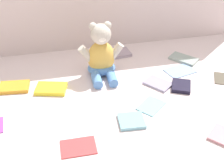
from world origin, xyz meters
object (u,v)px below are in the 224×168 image
at_px(book_case_7, 180,70).
at_px(book_case_2, 51,89).
at_px(teddy_bear, 101,56).
at_px(book_case_3, 131,121).
at_px(book_case_5, 121,53).
at_px(book_case_11, 184,59).
at_px(book_case_4, 14,87).
at_px(book_case_0, 151,105).
at_px(book_case_12, 181,86).
at_px(book_case_8, 158,84).
at_px(book_case_9, 78,147).

bearing_deg(book_case_7, book_case_2, 77.51).
relative_size(teddy_bear, book_case_7, 1.89).
bearing_deg(book_case_3, book_case_2, 49.93).
bearing_deg(book_case_5, book_case_11, 59.46).
xyz_separation_m(book_case_2, book_case_5, (0.37, 0.24, -0.00)).
xyz_separation_m(book_case_4, book_case_11, (0.81, 0.07, -0.00)).
relative_size(teddy_bear, book_case_11, 1.90).
bearing_deg(book_case_11, book_case_5, 115.78).
xyz_separation_m(book_case_0, book_case_2, (-0.38, 0.20, 0.00)).
bearing_deg(book_case_0, book_case_5, 141.55).
relative_size(book_case_2, book_case_3, 1.35).
xyz_separation_m(book_case_4, book_case_5, (0.52, 0.20, -0.00)).
relative_size(teddy_bear, book_case_5, 2.70).
height_order(book_case_7, book_case_11, book_case_11).
bearing_deg(book_case_12, book_case_2, -165.41).
height_order(book_case_4, book_case_8, book_case_4).
relative_size(book_case_0, book_case_5, 1.19).
distance_m(book_case_4, book_case_8, 0.62).
bearing_deg(book_case_2, book_case_11, 115.33).
distance_m(book_case_0, book_case_2, 0.43).
relative_size(book_case_4, book_case_5, 1.34).
bearing_deg(book_case_11, book_case_9, 178.41).
bearing_deg(book_case_0, book_case_11, 98.57).
height_order(book_case_3, book_case_5, book_case_5).
bearing_deg(book_case_11, book_case_12, -156.62).
bearing_deg(book_case_8, book_case_9, 179.36).
relative_size(book_case_4, book_case_9, 1.04).
relative_size(book_case_5, book_case_11, 0.70).
relative_size(book_case_3, book_case_12, 1.01).
height_order(book_case_0, book_case_12, book_case_12).
bearing_deg(book_case_0, book_case_8, 110.46).
xyz_separation_m(book_case_3, book_case_7, (0.32, 0.29, -0.00)).
bearing_deg(book_case_5, book_case_0, -4.94).
bearing_deg(book_case_0, book_case_4, -154.97).
distance_m(book_case_3, book_case_11, 0.54).
bearing_deg(teddy_bear, book_case_4, -172.53).
height_order(book_case_0, book_case_2, book_case_2).
height_order(book_case_8, book_case_9, book_case_8).
bearing_deg(book_case_0, teddy_bear, 166.93).
xyz_separation_m(book_case_2, book_case_11, (0.65, 0.12, -0.00)).
height_order(book_case_4, book_case_7, book_case_4).
bearing_deg(book_case_3, teddy_bear, 11.05).
xyz_separation_m(book_case_2, book_case_8, (0.46, -0.06, -0.00)).
height_order(book_case_3, book_case_8, book_case_3).
bearing_deg(book_case_5, teddy_bear, -45.76).
distance_m(book_case_3, book_case_9, 0.22).
relative_size(teddy_bear, book_case_9, 2.09).
bearing_deg(book_case_2, teddy_bear, 124.76).
bearing_deg(book_case_9, teddy_bear, 160.02).
distance_m(book_case_3, book_case_7, 0.43).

